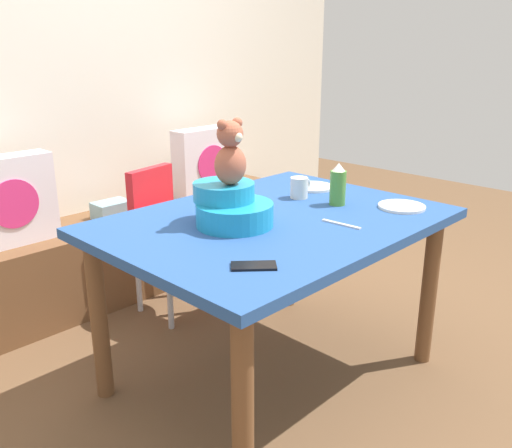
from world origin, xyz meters
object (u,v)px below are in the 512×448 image
(pillow_floral_left, at_px, (8,201))
(dinner_plate_near, at_px, (313,187))
(teddy_bear, at_px, (230,154))
(cell_phone, at_px, (254,266))
(pillow_floral_right, at_px, (205,162))
(book_stack, at_px, (112,210))
(ketchup_bottle, at_px, (338,185))
(infant_seat_teal, at_px, (231,207))
(coffee_mug, at_px, (300,188))
(dining_table, at_px, (273,240))
(highchair, at_px, (170,221))
(dinner_plate_far, at_px, (402,207))

(pillow_floral_left, bearing_deg, dinner_plate_near, -44.99)
(teddy_bear, height_order, cell_phone, teddy_bear)
(pillow_floral_right, xyz_separation_m, book_stack, (-0.69, 0.02, -0.17))
(ketchup_bottle, bearing_deg, pillow_floral_left, 124.62)
(infant_seat_teal, relative_size, teddy_bear, 1.32)
(coffee_mug, bearing_deg, dining_table, -158.54)
(book_stack, distance_m, dining_table, 1.26)
(teddy_bear, xyz_separation_m, dinner_plate_near, (0.66, 0.12, -0.27))
(book_stack, distance_m, dinner_plate_near, 1.20)
(book_stack, distance_m, teddy_bear, 1.31)
(dining_table, xyz_separation_m, coffee_mug, (0.30, 0.12, 0.14))
(pillow_floral_left, distance_m, ketchup_bottle, 1.59)
(pillow_floral_left, xyz_separation_m, infant_seat_teal, (0.39, -1.17, 0.13))
(pillow_floral_right, distance_m, dining_table, 1.42)
(dining_table, bearing_deg, pillow_floral_left, 114.68)
(highchair, distance_m, dinner_plate_near, 0.78)
(pillow_floral_left, height_order, dining_table, pillow_floral_left)
(infant_seat_teal, xyz_separation_m, ketchup_bottle, (0.51, -0.13, 0.02))
(highchair, relative_size, cell_phone, 5.49)
(pillow_floral_right, height_order, dinner_plate_near, pillow_floral_right)
(dinner_plate_far, bearing_deg, book_stack, 107.15)
(dinner_plate_far, relative_size, cell_phone, 1.39)
(pillow_floral_right, relative_size, teddy_bear, 1.76)
(book_stack, distance_m, coffee_mug, 1.21)
(pillow_floral_left, xyz_separation_m, book_stack, (0.57, 0.02, -0.17))
(book_stack, relative_size, dinner_plate_far, 1.00)
(dining_table, bearing_deg, infant_seat_teal, 160.52)
(infant_seat_teal, relative_size, ketchup_bottle, 1.78)
(dinner_plate_far, bearing_deg, teddy_bear, 151.36)
(dining_table, distance_m, infant_seat_teal, 0.25)
(dinner_plate_far, bearing_deg, coffee_mug, 113.41)
(dining_table, relative_size, ketchup_bottle, 7.33)
(dining_table, relative_size, dinner_plate_near, 6.78)
(coffee_mug, xyz_separation_m, dinner_plate_far, (0.18, -0.42, -0.04))
(pillow_floral_left, height_order, cell_phone, pillow_floral_left)
(book_stack, bearing_deg, cell_phone, -105.38)
(highchair, height_order, dinner_plate_near, highchair)
(teddy_bear, relative_size, coffee_mug, 2.08)
(highchair, bearing_deg, book_stack, 100.50)
(highchair, xyz_separation_m, infant_seat_teal, (-0.26, -0.76, 0.29))
(pillow_floral_left, xyz_separation_m, dining_table, (0.57, -1.23, -0.03))
(book_stack, xyz_separation_m, infant_seat_teal, (-0.18, -1.19, 0.30))
(pillow_floral_left, bearing_deg, book_stack, 2.09)
(pillow_floral_right, xyz_separation_m, dining_table, (-0.70, -1.23, -0.03))
(teddy_bear, bearing_deg, pillow_floral_left, 108.42)
(pillow_floral_left, xyz_separation_m, coffee_mug, (0.87, -1.12, 0.11))
(infant_seat_teal, bearing_deg, pillow_floral_left, 108.43)
(pillow_floral_left, relative_size, dinner_plate_near, 2.20)
(ketchup_bottle, relative_size, dinner_plate_far, 0.92)
(infant_seat_teal, xyz_separation_m, coffee_mug, (0.48, 0.06, -0.02))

